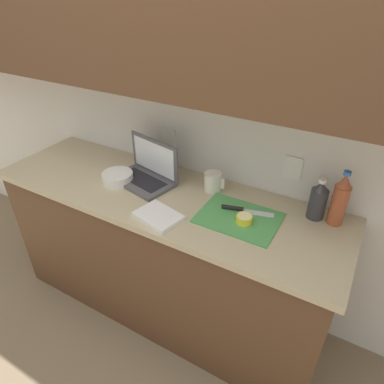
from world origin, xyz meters
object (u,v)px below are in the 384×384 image
cutting_board (239,218)px  bottle_green_soda (318,200)px  laptop (147,171)px  bowl_white (118,177)px  bottle_oil_tall (340,200)px  knife (239,209)px  measuring_cup (213,182)px  lemon_half_cut (244,219)px

cutting_board → bottle_green_soda: 0.39m
cutting_board → bottle_green_soda: bottle_green_soda is taller
laptop → bottle_green_soda: 0.94m
bowl_white → bottle_oil_tall: bearing=10.8°
knife → bowl_white: size_ratio=1.48×
bowl_white → bottle_green_soda: bearing=11.7°
measuring_cup → bowl_white: (-0.52, -0.19, -0.02)m
bottle_green_soda → bowl_white: bottle_green_soda is taller
lemon_half_cut → bottle_oil_tall: 0.45m
laptop → bottle_green_soda: laptop is taller
lemon_half_cut → bottle_oil_tall: bottle_oil_tall is taller
lemon_half_cut → bottle_green_soda: bottle_green_soda is taller
laptop → bottle_green_soda: (0.93, 0.12, 0.04)m
lemon_half_cut → bottle_oil_tall: bearing=31.1°
measuring_cup → bottle_oil_tall: bearing=2.4°
knife → bottle_green_soda: bearing=8.5°
knife → measuring_cup: 0.24m
laptop → lemon_half_cut: 0.66m
knife → laptop: bearing=162.1°
bottle_green_soda → knife: bearing=-156.5°
lemon_half_cut → measuring_cup: 0.33m
lemon_half_cut → measuring_cup: measuring_cup is taller
bottle_green_soda → lemon_half_cut: bearing=-141.3°
cutting_board → laptop: bearing=172.4°
bottle_oil_tall → laptop: bearing=-173.4°
laptop → knife: laptop is taller
cutting_board → measuring_cup: size_ratio=3.30×
lemon_half_cut → bowl_white: 0.78m
knife → bowl_white: (-0.72, -0.07, 0.01)m
knife → lemon_half_cut: lemon_half_cut is taller
laptop → lemon_half_cut: laptop is taller
knife → lemon_half_cut: bearing=-66.3°
knife → measuring_cup: measuring_cup is taller
bottle_oil_tall → measuring_cup: size_ratio=2.40×
cutting_board → knife: (-0.02, 0.05, 0.01)m
laptop → knife: size_ratio=1.55×
bowl_white → lemon_half_cut: bearing=-0.4°
cutting_board → knife: knife is taller
measuring_cup → bowl_white: measuring_cup is taller
bottle_green_soda → bottle_oil_tall: (0.09, 0.00, 0.03)m
laptop → lemon_half_cut: size_ratio=5.21×
lemon_half_cut → cutting_board: bearing=146.6°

